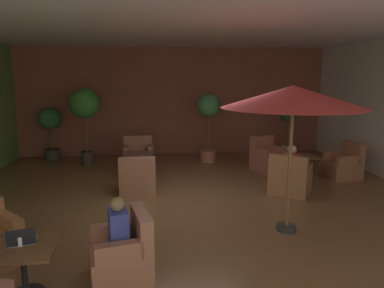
{
  "coord_description": "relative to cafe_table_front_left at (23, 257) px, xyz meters",
  "views": [
    {
      "loc": [
        -0.88,
        -6.66,
        2.49
      ],
      "look_at": [
        0.0,
        0.51,
        1.15
      ],
      "focal_mm": 33.58,
      "sensor_mm": 36.0,
      "label": 1
    }
  ],
  "objects": [
    {
      "name": "ground_plane",
      "position": [
        2.33,
        2.68,
        -0.49
      ],
      "size": [
        10.02,
        10.15,
        0.02
      ],
      "primitive_type": "cube",
      "color": "brown"
    },
    {
      "name": "wall_back_brick",
      "position": [
        2.33,
        7.72,
        1.24
      ],
      "size": [
        10.02,
        0.08,
        3.44
      ],
      "primitive_type": "cube",
      "color": "brown",
      "rests_on": "ground_plane"
    },
    {
      "name": "ceiling_slab",
      "position": [
        2.33,
        2.68,
        2.99
      ],
      "size": [
        10.02,
        10.15,
        0.06
      ],
      "primitive_type": "cube",
      "color": "silver",
      "rests_on": "wall_back_brick"
    },
    {
      "name": "cafe_table_front_left",
      "position": [
        0.0,
        0.0,
        0.0
      ],
      "size": [
        0.79,
        0.79,
        0.62
      ],
      "color": "black",
      "rests_on": "ground_plane"
    },
    {
      "name": "armchair_front_left_north",
      "position": [
        1.1,
        0.24,
        -0.17
      ],
      "size": [
        0.86,
        0.87,
        0.86
      ],
      "color": "#A25F48",
      "rests_on": "ground_plane"
    },
    {
      "name": "cafe_table_front_right",
      "position": [
        1.19,
        4.83,
        -0.0
      ],
      "size": [
        0.76,
        0.76,
        0.62
      ],
      "color": "black",
      "rests_on": "ground_plane"
    },
    {
      "name": "armchair_front_right_north",
      "position": [
        1.15,
        5.91,
        -0.16
      ],
      "size": [
        0.82,
        0.73,
        0.88
      ],
      "color": "#935843",
      "rests_on": "ground_plane"
    },
    {
      "name": "armchair_front_right_east",
      "position": [
        1.19,
        3.75,
        -0.17
      ],
      "size": [
        0.78,
        0.79,
        0.83
      ],
      "color": "#996047",
      "rests_on": "ground_plane"
    },
    {
      "name": "cafe_table_mid_center",
      "position": [
        5.13,
        4.12,
        -0.0
      ],
      "size": [
        0.72,
        0.72,
        0.62
      ],
      "color": "black",
      "rests_on": "ground_plane"
    },
    {
      "name": "armchair_mid_center_north",
      "position": [
        6.28,
        4.22,
        -0.15
      ],
      "size": [
        0.82,
        0.77,
        0.9
      ],
      "color": "#985F40",
      "rests_on": "ground_plane"
    },
    {
      "name": "armchair_mid_center_east",
      "position": [
        4.64,
        5.17,
        -0.15
      ],
      "size": [
        1.0,
        0.99,
        0.92
      ],
      "color": "#A15844",
      "rests_on": "ground_plane"
    },
    {
      "name": "armchair_mid_center_south",
      "position": [
        4.46,
        3.18,
        -0.15
      ],
      "size": [
        1.08,
        1.06,
        0.89
      ],
      "color": "#98623F",
      "rests_on": "ground_plane"
    },
    {
      "name": "patio_umbrella_tall_red",
      "position": [
        3.68,
        1.37,
        1.7
      ],
      "size": [
        2.25,
        2.25,
        2.37
      ],
      "color": "#2D2D2D",
      "rests_on": "ground_plane"
    },
    {
      "name": "potted_tree_left_corner",
      "position": [
        3.21,
        6.38,
        0.93
      ],
      "size": [
        0.68,
        0.68,
        2.03
      ],
      "color": "#AE674C",
      "rests_on": "ground_plane"
    },
    {
      "name": "potted_tree_mid_left",
      "position": [
        -0.32,
        6.41,
        1.17
      ],
      "size": [
        0.85,
        0.85,
        2.2
      ],
      "color": "#3C342A",
      "rests_on": "ground_plane"
    },
    {
      "name": "potted_tree_mid_right",
      "position": [
        -1.49,
        7.22,
        0.56
      ],
      "size": [
        0.65,
        0.65,
        1.59
      ],
      "color": "#32362C",
      "rests_on": "ground_plane"
    },
    {
      "name": "potted_tree_right_corner",
      "position": [
        5.83,
        6.84,
        0.73
      ],
      "size": [
        0.6,
        0.6,
        1.72
      ],
      "color": "silver",
      "rests_on": "ground_plane"
    },
    {
      "name": "patron_blue_shirt",
      "position": [
        1.06,
        0.23,
        0.22
      ],
      "size": [
        0.29,
        0.37,
        0.65
      ],
      "color": "#373F95",
      "rests_on": "ground_plane"
    },
    {
      "name": "patron_by_window",
      "position": [
        4.49,
        3.22,
        0.24
      ],
      "size": [
        0.38,
        0.36,
        0.64
      ],
      "color": "#B8443F",
      "rests_on": "ground_plane"
    },
    {
      "name": "iced_drink_cup",
      "position": [
        -0.02,
        0.01,
        0.2
      ],
      "size": [
        0.08,
        0.08,
        0.11
      ],
      "primitive_type": "cylinder",
      "color": "white",
      "rests_on": "cafe_table_front_left"
    },
    {
      "name": "open_laptop",
      "position": [
        -0.01,
        0.04,
        0.19
      ],
      "size": [
        0.36,
        0.29,
        0.2
      ],
      "color": "#9EA0A5",
      "rests_on": "cafe_table_front_left"
    }
  ]
}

